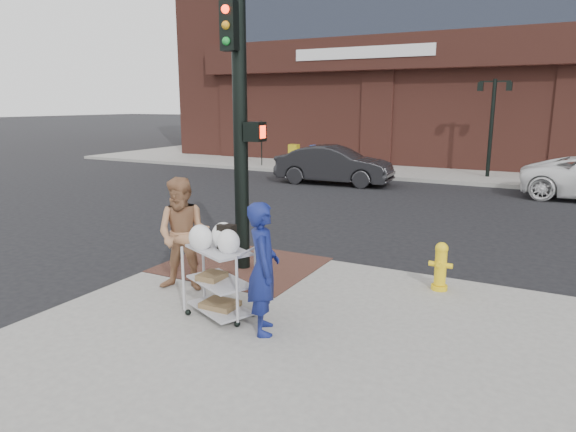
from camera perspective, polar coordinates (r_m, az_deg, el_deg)
The scene contains 13 objects.
ground at distance 8.96m, azimuth -5.06°, elevation -8.48°, with size 220.00×220.00×0.00m, color black.
brick_curb_ramp at distance 9.93m, azimuth -5.18°, elevation -5.42°, with size 2.80×2.40×0.01m, color #4D2A24.
lamp_post at distance 23.16m, azimuth 21.74°, elevation 10.17°, with size 1.32×0.22×4.00m.
parking_sign at distance 25.68m, azimuth -2.96°, elevation 8.10°, with size 0.05×0.05×2.20m, color black.
traffic_signal_pole at distance 9.29m, azimuth -5.29°, elevation 10.15°, with size 0.61×0.51×5.00m.
woman_blue at distance 6.86m, azimuth -2.76°, elevation -5.82°, with size 0.65×0.43×1.80m, color navy.
pedestrian_tan at distance 8.56m, azimuth -11.51°, elevation -2.04°, with size 0.91×0.71×1.88m, color #A4714D.
sedan_dark at distance 20.73m, azimuth 5.14°, elevation 5.67°, with size 1.62×4.63×1.53m, color black.
utility_cart at distance 7.49m, azimuth -7.64°, elevation -6.52°, with size 1.13×0.91×1.38m.
fire_hydrant at distance 8.88m, azimuth 16.60°, elevation -5.30°, with size 0.38×0.27×0.82m.
newsbox_red at distance 25.02m, azimuth 3.43°, elevation 6.50°, with size 0.38×0.35×0.92m, color red.
newsbox_yellow at distance 25.17m, azimuth 0.66°, elevation 6.74°, with size 0.45×0.41×1.08m, color gold.
newsbox_blue at distance 24.96m, azimuth 3.09°, elevation 6.66°, with size 0.44×0.40×1.06m, color #163B94.
Camera 1 is at (4.58, -7.01, 3.20)m, focal length 32.00 mm.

